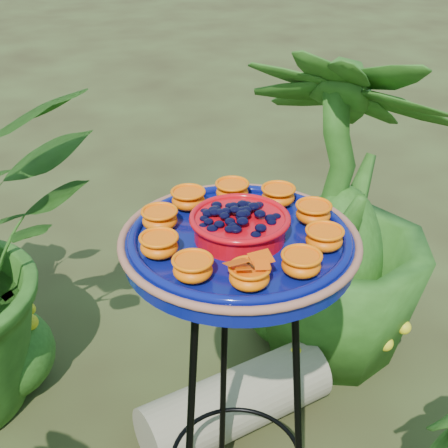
{
  "coord_description": "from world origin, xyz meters",
  "views": [
    {
      "loc": [
        -0.22,
        -0.99,
        1.44
      ],
      "look_at": [
        0.09,
        -0.06,
        0.88
      ],
      "focal_mm": 50.0,
      "sensor_mm": 36.0,
      "label": 1
    }
  ],
  "objects": [
    {
      "name": "driftwood_log",
      "position": [
        0.22,
        0.25,
        0.09
      ],
      "size": [
        0.59,
        0.31,
        0.19
      ],
      "primitive_type": "cylinder",
      "rotation": [
        0.0,
        1.57,
        0.22
      ],
      "color": "gray",
      "rests_on": "ground"
    },
    {
      "name": "feeder_dish",
      "position": [
        0.11,
        -0.09,
        0.86
      ],
      "size": [
        0.46,
        0.46,
        0.1
      ],
      "rotation": [
        0.0,
        0.0,
        -0.1
      ],
      "color": "#081063",
      "rests_on": "tripod_stand"
    },
    {
      "name": "shrub_back_right",
      "position": [
        0.65,
        0.48,
        0.53
      ],
      "size": [
        0.83,
        0.83,
        1.06
      ],
      "primitive_type": "imported",
      "rotation": [
        0.0,
        0.0,
        2.46
      ],
      "color": "#214A13",
      "rests_on": "ground"
    },
    {
      "name": "tripod_stand",
      "position": [
        0.11,
        -0.09,
        0.5
      ],
      "size": [
        0.33,
        0.34,
        0.82
      ],
      "rotation": [
        0.0,
        0.0,
        -0.1
      ],
      "color": "black",
      "rests_on": "ground"
    }
  ]
}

